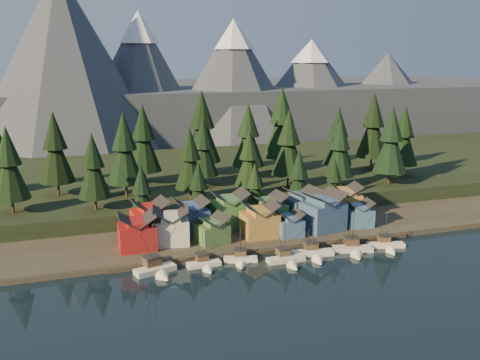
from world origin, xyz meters
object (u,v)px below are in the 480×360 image
object	(u,v)px
boat_0	(157,263)
house_front_0	(137,230)
house_back_1	(191,216)
boat_1	(205,260)
boat_6	(388,242)
boat_3	(288,255)
boat_2	(241,255)
house_back_0	(150,217)
boat_5	(354,244)
boat_4	(314,249)
house_front_1	(171,225)

from	to	relation	value
boat_0	house_front_0	distance (m)	14.61
house_back_1	boat_1	bearing A→B (deg)	-96.71
boat_6	house_front_0	bearing A→B (deg)	179.32
house_back_1	boat_3	bearing A→B (deg)	-55.65
boat_1	boat_6	world-z (taller)	boat_6
boat_2	house_back_0	world-z (taller)	house_back_0
boat_5	house_back_0	distance (m)	53.73
boat_6	house_back_1	world-z (taller)	house_back_1
boat_0	house_front_0	bearing A→B (deg)	84.83
boat_0	boat_4	bearing A→B (deg)	-17.48
boat_4	boat_6	size ratio (longest dim) A/B	1.07
boat_5	house_back_0	bearing A→B (deg)	168.05
boat_0	boat_4	xyz separation A→B (m)	(38.78, -1.68, -0.55)
boat_0	boat_4	size ratio (longest dim) A/B	1.11
boat_1	boat_2	bearing A→B (deg)	-1.38
boat_6	house_back_0	world-z (taller)	house_back_0
house_front_0	house_front_1	world-z (taller)	house_front_1
boat_2	boat_5	world-z (taller)	boat_5
boat_6	boat_1	bearing A→B (deg)	-169.03
boat_6	house_front_0	xyz separation A→B (m)	(-61.74, 16.25, 4.42)
boat_5	house_back_1	distance (m)	43.52
boat_3	house_back_1	world-z (taller)	house_back_1
boat_5	house_back_0	size ratio (longest dim) A/B	1.21
boat_5	boat_6	size ratio (longest dim) A/B	1.13
house_front_1	house_back_1	distance (m)	8.56
boat_3	house_back_0	xyz separation A→B (m)	(-28.76, 25.99, 4.70)
boat_4	house_front_1	xyz separation A→B (m)	(-32.43, 16.90, 4.36)
boat_4	house_back_0	world-z (taller)	house_back_0
boat_3	boat_4	bearing A→B (deg)	11.83
house_front_1	house_back_1	world-z (taller)	house_back_1
boat_1	boat_3	world-z (taller)	boat_3
boat_6	boat_5	bearing A→B (deg)	-165.85
boat_3	house_front_1	xyz separation A→B (m)	(-24.56, 18.55, 4.42)
house_back_1	boat_0	bearing A→B (deg)	-124.29
boat_6	house_back_0	size ratio (longest dim) A/B	1.07
boat_1	boat_5	world-z (taller)	boat_5
boat_1	boat_4	bearing A→B (deg)	-6.34
house_front_0	house_back_0	bearing A→B (deg)	63.27
boat_6	house_front_1	distance (m)	55.98
boat_1	boat_3	size ratio (longest dim) A/B	0.92
boat_4	house_front_0	world-z (taller)	house_front_0
boat_4	house_back_0	distance (m)	44.21
house_front_1	boat_3	bearing A→B (deg)	-27.21
boat_0	boat_6	bearing A→B (deg)	-17.22
boat_5	boat_0	bearing A→B (deg)	-166.84
boat_5	house_back_0	world-z (taller)	house_back_0
boat_0	house_back_1	size ratio (longest dim) A/B	1.32
boat_2	house_front_1	size ratio (longest dim) A/B	0.95
boat_1	house_back_1	world-z (taller)	house_back_1
boat_4	house_front_1	bearing A→B (deg)	162.38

